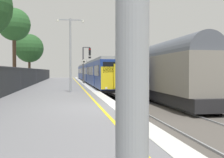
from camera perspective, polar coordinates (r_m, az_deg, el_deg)
ground at (r=12.63m, az=11.27°, el=-8.15°), size 17.40×110.00×1.21m
commuter_train_at_platform at (r=40.43m, az=-3.85°, el=1.26°), size 2.83×40.37×3.81m
freight_train_adjacent_track at (r=29.57m, az=6.08°, el=1.82°), size 2.60×29.63×4.80m
signal_gantry at (r=35.91m, az=-5.51°, el=3.85°), size 1.10×0.24×4.65m
speed_limit_sign at (r=32.72m, az=-5.81°, el=2.21°), size 0.59×0.08×2.94m
platform_lamp_mid at (r=20.33m, az=-8.57°, el=6.24°), size 2.00×0.20×5.33m
background_tree_left at (r=47.08m, az=-16.78°, el=5.94°), size 4.61×4.61×7.56m
background_tree_centre at (r=32.92m, az=-19.50°, el=10.25°), size 3.59×3.59×8.49m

